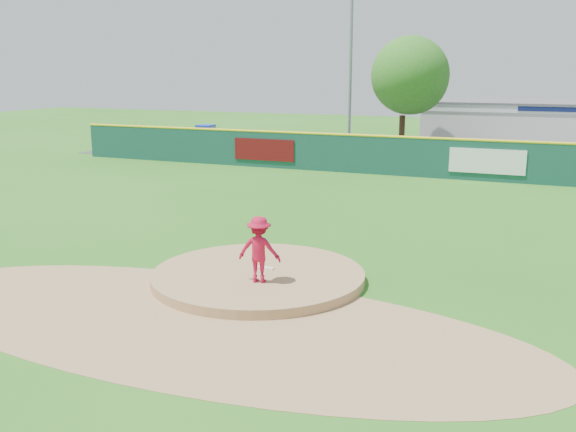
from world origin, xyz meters
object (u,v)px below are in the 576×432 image
at_px(pitcher, 259,249).
at_px(light_pole_left, 351,58).
at_px(playground_slide, 205,137).
at_px(deciduous_tree, 404,83).
at_px(pool_building_grp, 544,126).
at_px(van, 368,152).

height_order(pitcher, light_pole_left, light_pole_left).
bearing_deg(playground_slide, deciduous_tree, 3.65).
xyz_separation_m(pitcher, playground_slide, (-15.78, 24.85, -0.23)).
relative_size(pitcher, pool_building_grp, 0.11).
bearing_deg(van, pool_building_grp, -19.06).
xyz_separation_m(pool_building_grp, playground_slide, (-21.41, -7.85, -0.82)).
distance_m(deciduous_tree, light_pole_left, 4.72).
relative_size(pitcher, playground_slide, 0.54).
bearing_deg(playground_slide, van, -11.55).
relative_size(pitcher, deciduous_tree, 0.22).
xyz_separation_m(van, deciduous_tree, (1.15, 3.36, 3.85)).
height_order(pitcher, deciduous_tree, deciduous_tree).
height_order(van, light_pole_left, light_pole_left).
relative_size(pitcher, light_pole_left, 0.15).
height_order(playground_slide, deciduous_tree, deciduous_tree).
xyz_separation_m(van, pool_building_grp, (9.15, 10.36, 0.96)).
distance_m(pitcher, playground_slide, 29.44).
bearing_deg(deciduous_tree, playground_slide, -176.35).
relative_size(pitcher, van, 0.33).
xyz_separation_m(pitcher, deciduous_tree, (-2.37, 25.71, 3.49)).
bearing_deg(deciduous_tree, light_pole_left, 153.43).
bearing_deg(pool_building_grp, pitcher, -99.77).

